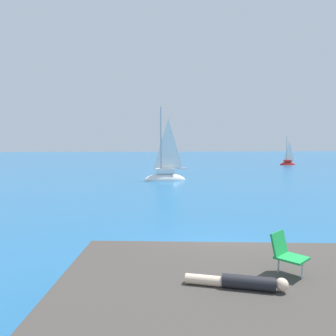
{
  "coord_description": "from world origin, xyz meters",
  "views": [
    {
      "loc": [
        -2.26,
        -10.07,
        3.69
      ],
      "look_at": [
        -0.84,
        14.9,
        1.45
      ],
      "focal_mm": 36.23,
      "sensor_mm": 36.0,
      "label": 1
    }
  ],
  "objects": [
    {
      "name": "sailboat_far",
      "position": [
        16.71,
        35.11,
        0.23
      ],
      "size": [
        2.33,
        1.03,
        4.24
      ],
      "rotation": [
        0.0,
        0.0,
        3.26
      ],
      "color": "red",
      "rests_on": "ground"
    },
    {
      "name": "ground_plane",
      "position": [
        0.0,
        0.0,
        0.0
      ],
      "size": [
        160.0,
        160.0,
        0.0
      ],
      "primitive_type": "plane",
      "color": "#236093"
    },
    {
      "name": "beach_chair",
      "position": [
        0.34,
        -3.92,
        1.52
      ],
      "size": [
        0.75,
        0.76,
        0.8
      ],
      "rotation": [
        0.0,
        0.0,
        5.45
      ],
      "color": "green",
      "rests_on": "shore_ledge"
    },
    {
      "name": "boulder_seaward",
      "position": [
        -0.23,
        -2.06,
        0.0
      ],
      "size": [
        1.68,
        1.82,
        0.89
      ],
      "primitive_type": "cube",
      "rotation": [
        0.04,
        -0.01,
        1.93
      ],
      "color": "#483935",
      "rests_on": "ground"
    },
    {
      "name": "person_sunbather",
      "position": [
        -0.68,
        -4.48,
        1.2
      ],
      "size": [
        1.72,
        0.66,
        0.25
      ],
      "rotation": [
        0.0,
        0.0,
        2.86
      ],
      "color": "black",
      "rests_on": "shore_ledge"
    },
    {
      "name": "sailboat_near",
      "position": [
        -0.86,
        19.08,
        0.38
      ],
      "size": [
        3.8,
        1.7,
        6.93
      ],
      "rotation": [
        0.0,
        0.0,
        3.27
      ],
      "color": "white",
      "rests_on": "ground"
    },
    {
      "name": "boulder_inland",
      "position": [
        0.92,
        -1.31,
        0.0
      ],
      "size": [
        1.06,
        0.91,
        0.72
      ],
      "primitive_type": "cube",
      "rotation": [
        -0.15,
        0.13,
        3.01
      ],
      "color": "#3E4234",
      "rests_on": "ground"
    },
    {
      "name": "shore_ledge",
      "position": [
        -0.8,
        -3.96,
        0.54
      ],
      "size": [
        6.64,
        4.8,
        1.08
      ],
      "primitive_type": "cube",
      "rotation": [
        0.0,
        0.0,
        -0.09
      ],
      "color": "#423D38",
      "rests_on": "ground"
    }
  ]
}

